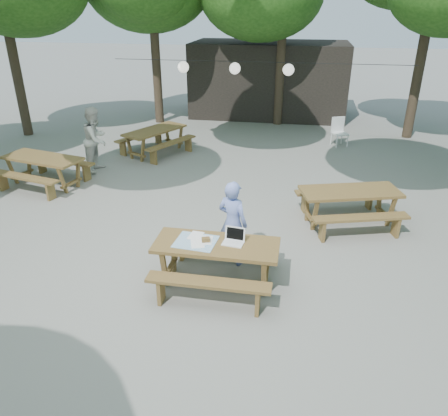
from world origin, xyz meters
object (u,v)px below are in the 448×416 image
object	(u,v)px
second_person	(96,139)
plastic_chair	(339,138)
woman	(233,223)
picnic_table_nw	(45,171)
main_picnic_table	(216,263)

from	to	relation	value
second_person	plastic_chair	bearing A→B (deg)	-59.70
woman	second_person	xyz separation A→B (m)	(-4.36, 3.98, 0.10)
woman	plastic_chair	distance (m)	7.80
second_person	plastic_chair	size ratio (longest dim) A/B	1.94
woman	second_person	bearing A→B (deg)	-18.91
plastic_chair	picnic_table_nw	bearing A→B (deg)	-172.73
second_person	woman	bearing A→B (deg)	-129.62
picnic_table_nw	woman	world-z (taller)	woman
woman	main_picnic_table	bearing A→B (deg)	101.13
main_picnic_table	second_person	xyz separation A→B (m)	(-4.21, 4.68, 0.48)
picnic_table_nw	woman	distance (m)	5.89
main_picnic_table	picnic_table_nw	bearing A→B (deg)	145.97
picnic_table_nw	main_picnic_table	bearing A→B (deg)	-21.28
picnic_table_nw	plastic_chair	xyz separation A→B (m)	(7.50, 4.73, -0.13)
main_picnic_table	plastic_chair	world-z (taller)	plastic_chair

